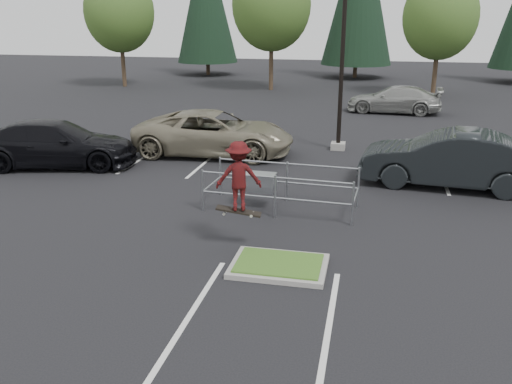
% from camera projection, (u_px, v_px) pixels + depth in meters
% --- Properties ---
extents(ground, '(120.00, 120.00, 0.00)m').
position_uv_depth(ground, '(279.00, 268.00, 12.55)').
color(ground, black).
rests_on(ground, ground).
extents(grass_median, '(2.20, 1.60, 0.16)m').
position_uv_depth(grass_median, '(279.00, 265.00, 12.53)').
color(grass_median, gray).
rests_on(grass_median, ground).
extents(stall_lines, '(22.62, 17.60, 0.01)m').
position_uv_depth(stall_lines, '(270.00, 187.00, 18.42)').
color(stall_lines, silver).
rests_on(stall_lines, ground).
extents(light_pole, '(0.70, 0.60, 10.12)m').
position_uv_depth(light_pole, '(343.00, 41.00, 22.16)').
color(light_pole, gray).
rests_on(light_pole, ground).
extents(decid_a, '(5.44, 5.44, 8.91)m').
position_uv_depth(decid_a, '(120.00, 14.00, 42.31)').
color(decid_a, '#38281C').
rests_on(decid_a, ground).
extents(decid_b, '(5.89, 5.89, 9.64)m').
position_uv_depth(decid_b, '(272.00, 8.00, 40.21)').
color(decid_b, '#38281C').
rests_on(decid_b, ground).
extents(decid_c, '(5.12, 5.12, 8.38)m').
position_uv_depth(decid_c, '(440.00, 19.00, 37.38)').
color(decid_c, '#38281C').
rests_on(decid_c, ground).
extents(cart_corral, '(4.56, 1.88, 1.27)m').
position_uv_depth(cart_corral, '(265.00, 182.00, 16.28)').
color(cart_corral, '#93969B').
rests_on(cart_corral, ground).
extents(skateboarder, '(1.24, 0.92, 1.87)m').
position_uv_depth(skateboarder, '(238.00, 177.00, 13.14)').
color(skateboarder, black).
rests_on(skateboarder, ground).
extents(car_l_tan, '(6.69, 3.33, 1.82)m').
position_uv_depth(car_l_tan, '(214.00, 133.00, 22.46)').
color(car_l_tan, gray).
rests_on(car_l_tan, ground).
extents(car_l_black, '(6.47, 3.78, 1.76)m').
position_uv_depth(car_l_black, '(55.00, 143.00, 20.79)').
color(car_l_black, black).
rests_on(car_l_black, ground).
extents(car_r_charc, '(6.03, 2.63, 1.93)m').
position_uv_depth(car_r_charc, '(449.00, 159.00, 18.25)').
color(car_r_charc, black).
rests_on(car_r_charc, ground).
extents(car_far_silver, '(5.60, 2.62, 1.58)m').
position_uv_depth(car_far_silver, '(395.00, 99.00, 32.07)').
color(car_far_silver, '#9B9C97').
rests_on(car_far_silver, ground).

